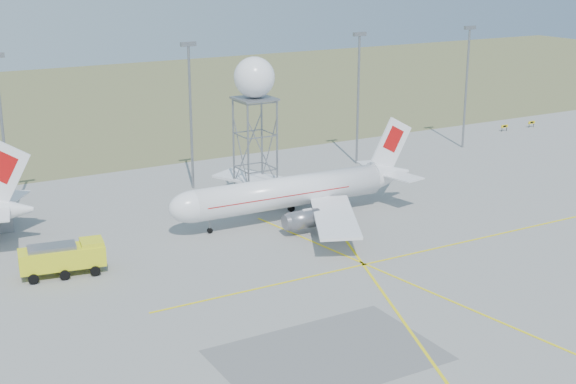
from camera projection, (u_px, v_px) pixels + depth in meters
grass_strip at (103, 101)px, 179.77m from camera, size 400.00×120.00×0.03m
mast_a at (2, 122)px, 98.13m from camera, size 2.20×0.50×20.50m
mast_b at (190, 104)px, 110.05m from camera, size 2.20×0.50×20.50m
mast_c at (358, 88)px, 123.41m from camera, size 2.20×0.50×20.50m
mast_d at (467, 77)px, 133.91m from camera, size 2.20×0.50×20.50m
taxi_sign_near at (505, 127)px, 149.53m from camera, size 1.60×0.17×1.20m
taxi_sign_far at (532, 123)px, 152.87m from camera, size 1.60×0.17×1.20m
airliner_main at (292, 192)px, 99.27m from camera, size 34.05×33.12×11.59m
radar_tower at (255, 122)px, 104.69m from camera, size 5.32×5.32×19.27m
fire_truck at (65, 259)px, 82.57m from camera, size 8.94×4.53×3.44m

